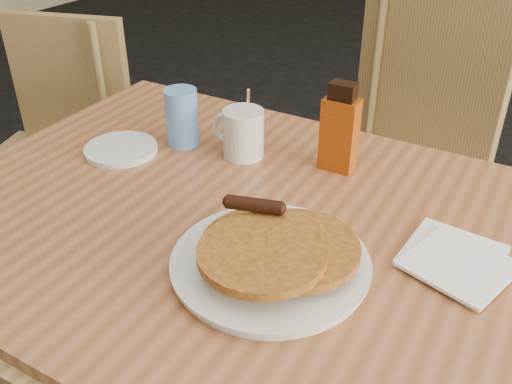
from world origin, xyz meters
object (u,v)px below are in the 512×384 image
Objects in this scene: chair_wall_extra at (56,132)px; blue_tumbler at (182,117)px; chair_main_far at (408,136)px; coffee_mug at (242,132)px; main_table at (271,243)px; syrup_bottle at (340,130)px; pancake_plate at (271,256)px.

chair_wall_extra is 6.96× the size of blue_tumbler.
coffee_mug is at bearing -95.16° from chair_main_far.
syrup_bottle is (0.00, 0.25, 0.12)m from main_table.
chair_wall_extra is 4.74× the size of syrup_bottle.
chair_wall_extra is at bearing -145.33° from chair_main_far.
chair_wall_extra is at bearing 170.53° from syrup_bottle.
pancake_plate is at bearing -73.20° from chair_main_far.
chair_wall_extra is 0.89m from coffee_mug.
blue_tumbler reaches higher than pancake_plate.
chair_wall_extra reaches higher than pancake_plate.
coffee_mug reaches higher than chair_wall_extra.
chair_main_far is at bearing 2.62° from chair_wall_extra.
chair_main_far is (-0.02, 0.76, -0.11)m from main_table.
syrup_bottle reaches higher than pancake_plate.
chair_main_far is 0.88m from pancake_plate.
blue_tumbler is at bearing 146.94° from pancake_plate.
chair_main_far is at bearing 62.86° from blue_tumbler.
main_table is 1.09m from chair_wall_extra.
main_table is at bearing -77.19° from chair_main_far.
blue_tumbler is at bearing 154.65° from main_table.
coffee_mug is 0.14m from blue_tumbler.
main_table is 0.38m from blue_tumbler.
chair_main_far is at bearing 66.59° from coffee_mug.
pancake_plate is 0.36m from syrup_bottle.
syrup_bottle is at bearing 15.24° from blue_tumbler.
syrup_bottle is at bearing -25.17° from chair_wall_extra.
main_table is at bearing -50.95° from coffee_mug.
main_table is 0.28m from coffee_mug.
coffee_mug is (-0.19, 0.18, 0.09)m from main_table.
chair_main_far is at bearing 91.44° from main_table.
chair_wall_extra is at bearing 163.44° from coffee_mug.
chair_main_far is 8.05× the size of blue_tumbler.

